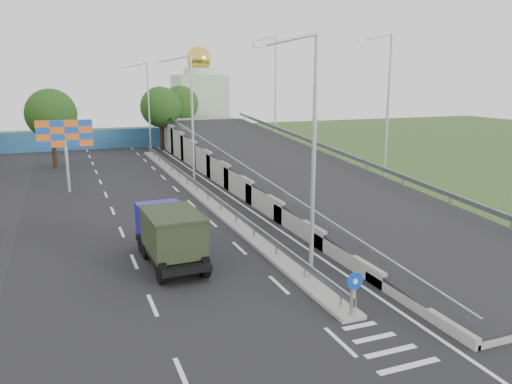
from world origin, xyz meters
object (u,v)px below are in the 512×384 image
lamp_post_mid (190,114)px  billboard (65,138)px  lamp_post_far (147,103)px  church (200,101)px  dump_truck (169,233)px  lamp_post_near (310,147)px  sign_bollard (353,294)px

lamp_post_mid → billboard: bearing=167.6°
lamp_post_mid → lamp_post_far: size_ratio=1.00×
lamp_post_mid → church: church is taller
billboard → dump_truck: size_ratio=0.90×
church → dump_truck: bearing=-106.7°
lamp_post_near → lamp_post_far: 40.00m
sign_bollard → lamp_post_mid: 24.30m
lamp_post_near → sign_bollard: bearing=-91.6°
lamp_post_mid → church: bearing=73.8°
lamp_post_near → dump_truck: (-5.00, 4.38, -4.34)m
lamp_post_near → billboard: bearing=112.5°
sign_bollard → lamp_post_mid: (0.11, 23.83, 4.77)m
sign_bollard → billboard: 27.53m
dump_truck → lamp_post_far: bearing=80.0°
lamp_post_far → church: 17.15m
lamp_post_near → billboard: lamp_post_near is taller
lamp_post_far → lamp_post_mid: bearing=-90.0°
lamp_post_near → lamp_post_mid: size_ratio=1.00×
lamp_post_mid → billboard: lamp_post_mid is taller
sign_bollard → lamp_post_far: lamp_post_far is taller
lamp_post_far → billboard: size_ratio=1.83×
sign_bollard → church: 58.84m
lamp_post_near → lamp_post_mid: (0.00, 20.00, 0.00)m
lamp_post_near → lamp_post_mid: bearing=90.0°
church → billboard: 37.23m
lamp_post_near → lamp_post_mid: 20.00m
sign_bollard → lamp_post_near: size_ratio=0.17×
lamp_post_mid → church: size_ratio=0.73×
sign_bollard → billboard: billboard is taller
lamp_post_far → lamp_post_near: bearing=-90.0°
church → billboard: church is taller
lamp_post_mid → lamp_post_far: same height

